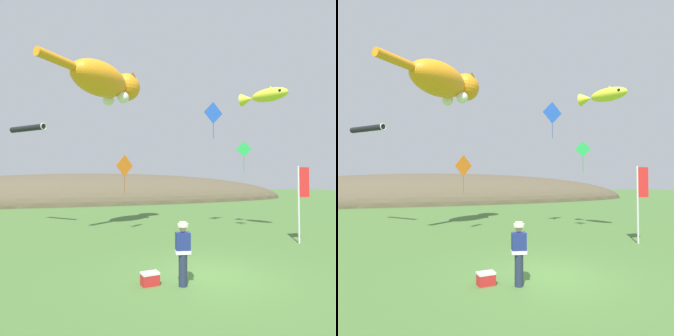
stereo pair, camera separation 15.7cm
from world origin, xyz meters
TOP-DOWN VIEW (x-y plane):
  - ground_plane at (0.00, 0.00)m, footprint 120.00×120.00m
  - distant_hill_ridge at (-1.45, 31.50)m, footprint 56.00×15.79m
  - festival_attendant at (-1.11, -0.51)m, footprint 0.46×0.33m
  - kite_spool at (-1.76, -0.05)m, footprint 0.12×0.26m
  - picnic_cooler at (-1.96, -0.14)m, footprint 0.52×0.38m
  - festival_banner_pole at (6.16, 2.83)m, footprint 0.66×0.08m
  - kite_giant_cat at (-2.04, 9.22)m, footprint 5.96×5.35m
  - kite_fish_windsock at (5.96, 5.23)m, footprint 1.92×2.69m
  - kite_tube_streamer at (-6.46, 11.83)m, footprint 2.30×2.40m
  - kite_diamond_blue at (4.21, 7.82)m, footprint 1.33×0.17m
  - kite_diamond_orange at (-1.12, 8.19)m, footprint 1.06×0.67m
  - kite_diamond_green at (5.39, 6.38)m, footprint 0.76×0.50m

SIDE VIEW (x-z plane):
  - ground_plane at x=0.00m, z-range 0.00..0.00m
  - distant_hill_ridge at x=-1.45m, z-range -3.65..3.65m
  - kite_spool at x=-1.76m, z-range 0.00..0.26m
  - picnic_cooler at x=-1.96m, z-range 0.00..0.36m
  - festival_attendant at x=-1.11m, z-range 0.07..1.84m
  - festival_banner_pole at x=6.16m, z-range 0.54..4.10m
  - kite_diamond_orange at x=-1.12m, z-range 2.61..4.75m
  - kite_diamond_green at x=5.39m, z-range 3.73..5.53m
  - kite_tube_streamer at x=-6.46m, z-range 5.86..6.30m
  - kite_diamond_blue at x=4.21m, z-range 5.83..8.07m
  - kite_fish_windsock at x=5.96m, z-range 7.08..7.90m
  - kite_giant_cat at x=-2.04m, z-range 7.51..9.76m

